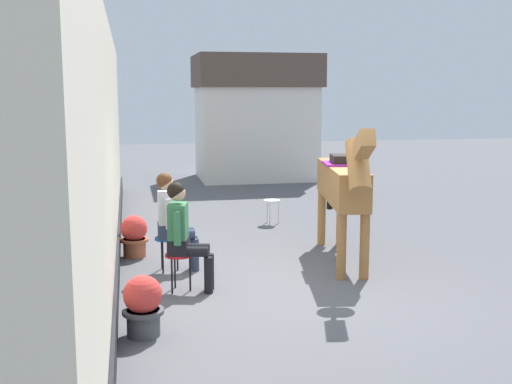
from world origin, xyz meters
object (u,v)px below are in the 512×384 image
Objects in this scene: flower_planter_near at (143,304)px; seated_visitor_near at (183,231)px; seated_visitor_far at (171,216)px; spare_stool_white at (272,203)px; saddled_horse_center at (343,184)px; flower_planter_far at (134,235)px.

seated_visitor_near is at bearing 68.88° from flower_planter_near.
spare_stool_white is (2.08, 2.83, -0.38)m from seated_visitor_far.
seated_visitor_far is 2.51m from saddled_horse_center.
flower_planter_near reaches higher than spare_stool_white.
seated_visitor_near is 2.17× the size of flower_planter_near.
flower_planter_near is 5.78m from spare_stool_white.
saddled_horse_center is (2.48, -0.05, 0.38)m from seated_visitor_far.
flower_planter_far is 3.24m from spare_stool_white.
seated_visitor_near is 0.96m from seated_visitor_far.
spare_stool_white is (2.59, 1.95, 0.07)m from flower_planter_far.
flower_planter_near is at bearing -116.06° from spare_stool_white.
saddled_horse_center is 4.65× the size of flower_planter_near.
seated_visitor_far is 0.47× the size of saddled_horse_center.
spare_stool_white is (-0.40, 2.88, -0.76)m from saddled_horse_center.
saddled_horse_center is (2.40, 0.90, 0.38)m from seated_visitor_near.
flower_planter_near is at bearing -141.85° from saddled_horse_center.
seated_visitor_far is (-0.08, 0.95, 0.00)m from seated_visitor_near.
seated_visitor_far is 3.02× the size of spare_stool_white.
seated_visitor_far reaches higher than flower_planter_far.
seated_visitor_far is 2.17× the size of flower_planter_near.
flower_planter_far is at bearing 119.88° from seated_visitor_far.
flower_planter_near is at bearing -111.12° from seated_visitor_near.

